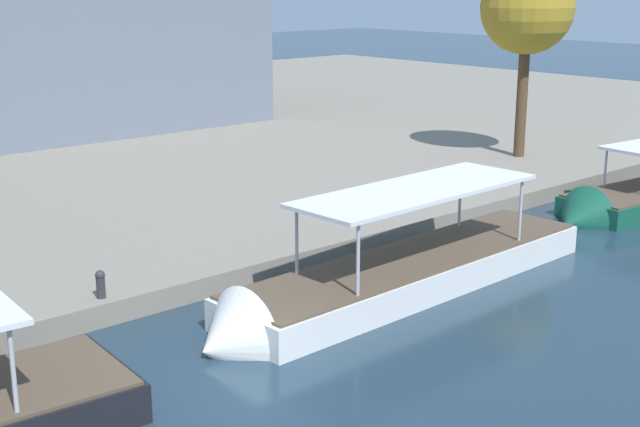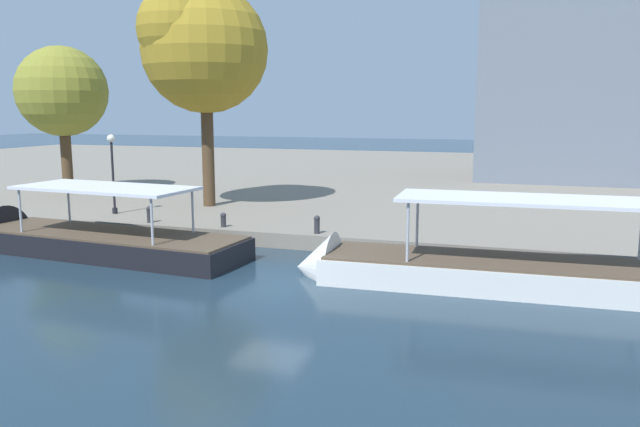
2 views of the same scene
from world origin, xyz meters
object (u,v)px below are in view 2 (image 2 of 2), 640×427
Objects in this scene: tour_boat_1 at (87,244)px; tree_0 at (200,44)px; mooring_bollard_0 at (317,224)px; mooring_bollard_2 at (223,219)px; mooring_bollard_1 at (150,214)px; lamp_post at (112,164)px; tree_1 at (63,92)px; tour_boat_2 at (491,277)px.

tour_boat_1 is 1.13× the size of tree_0.
mooring_bollard_0 is 4.60m from mooring_bollard_2.
mooring_bollard_2 is (3.88, 0.06, -0.08)m from mooring_bollard_1.
tree_0 is at bearing 146.27° from mooring_bollard_0.
tree_1 is (-7.97, 6.22, 3.85)m from lamp_post.
tour_boat_1 is 17.18m from tree_1.
tree_1 reaches higher than tour_boat_1.
tree_0 is (-16.09, 9.56, 9.14)m from tour_boat_2.
mooring_bollard_2 is at bearing -20.06° from tour_boat_2.
tour_boat_1 is at bearing -157.55° from mooring_bollard_0.
mooring_bollard_1 is (0.62, 3.85, 0.74)m from tour_boat_1.
mooring_bollard_0 is 12.00m from lamp_post.
mooring_bollard_0 is 0.07× the size of tree_0.
tree_1 is at bearing -25.40° from tour_boat_2.
tree_1 reaches higher than mooring_bollard_2.
tour_boat_1 reaches higher than mooring_bollard_2.
tour_boat_1 is at bearing -2.16° from tour_boat_2.
tree_1 is at bearing 144.60° from mooring_bollard_1.
mooring_bollard_0 is 0.99× the size of mooring_bollard_1.
mooring_bollard_0 is 22.05m from tree_1.
lamp_post is at bearing -18.21° from tour_boat_2.
lamp_post is at bearing -60.44° from tour_boat_1.
mooring_bollard_1 is 1.21× the size of mooring_bollard_2.
tree_0 reaches higher than mooring_bollard_2.
tree_0 is (-8.53, 5.69, 8.40)m from mooring_bollard_0.
tour_boat_1 is 16.66m from tour_boat_2.
tour_boat_1 is at bearing -139.07° from mooring_bollard_2.
tour_boat_2 is 20.26m from lamp_post.
tour_boat_2 is at bearing -13.85° from mooring_bollard_1.
tour_boat_2 reaches higher than mooring_bollard_2.
tree_0 is at bearing 90.54° from mooring_bollard_1.
tree_1 is (-19.64, 8.02, 5.99)m from mooring_bollard_0.
lamp_post reaches higher than mooring_bollard_0.
tree_0 is at bearing -32.51° from tour_boat_2.
tree_0 is (-0.05, 5.61, 8.40)m from mooring_bollard_1.
mooring_bollard_1 is 0.20× the size of lamp_post.
lamp_post is (-2.58, 5.56, 2.88)m from tour_boat_1.
mooring_bollard_0 is at bearing -1.81° from mooring_bollard_2.
mooring_bollard_0 is at bearing -33.73° from tree_0.
mooring_bollard_2 is 10.86m from tree_0.
mooring_bollard_0 is 13.25m from tree_0.
tour_boat_1 is 16.70× the size of mooring_bollard_1.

